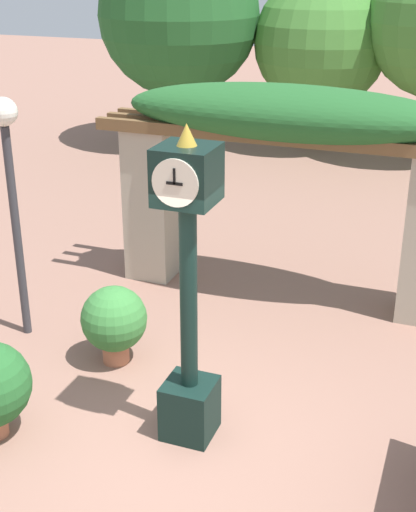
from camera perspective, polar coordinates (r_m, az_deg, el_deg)
ground_plane at (r=6.97m, az=-2.37°, el=-15.26°), size 60.00×60.00×0.00m
pedestal_clock at (r=6.40m, az=-1.58°, el=-3.27°), size 0.49×0.54×3.05m
pergola at (r=9.16m, az=6.27°, el=8.59°), size 5.02×1.24×2.84m
potted_plant_near_right at (r=8.08m, az=-7.52°, el=-5.14°), size 0.75×0.75×0.92m
lamp_post at (r=8.35m, az=-15.61°, el=6.84°), size 0.32×0.32×2.89m
tree_line at (r=16.51m, az=11.48°, el=17.37°), size 12.79×4.14×4.85m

